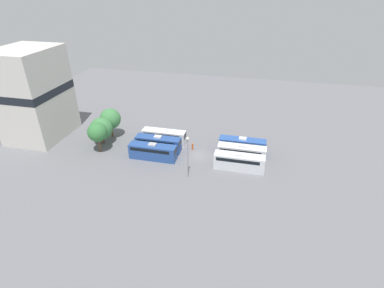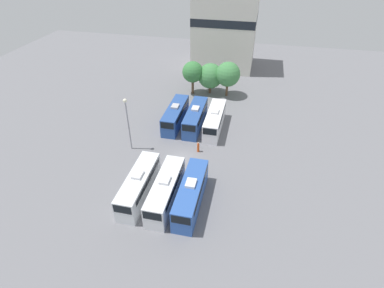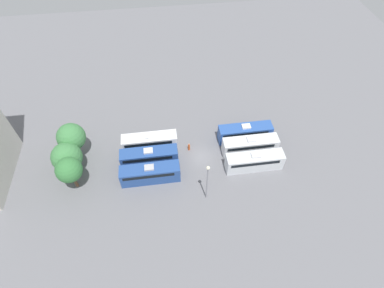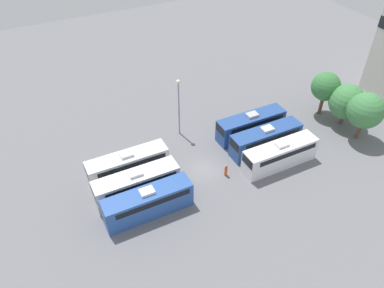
# 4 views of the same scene
# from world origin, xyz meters

# --- Properties ---
(ground_plane) EXTENTS (120.86, 120.86, 0.00)m
(ground_plane) POSITION_xyz_m (0.00, 0.00, 0.00)
(ground_plane) COLOR slate
(bus_0) EXTENTS (2.57, 10.22, 3.67)m
(bus_0) POSITION_xyz_m (-3.50, -9.07, 1.82)
(bus_0) COLOR silver
(bus_0) RESTS_ON ground_plane
(bus_1) EXTENTS (2.57, 10.22, 3.67)m
(bus_1) POSITION_xyz_m (0.14, -9.24, 1.82)
(bus_1) COLOR silver
(bus_1) RESTS_ON ground_plane
(bus_2) EXTENTS (2.57, 10.22, 3.67)m
(bus_2) POSITION_xyz_m (3.39, -9.10, 1.82)
(bus_2) COLOR #2D56A8
(bus_2) RESTS_ON ground_plane
(bus_3) EXTENTS (2.57, 10.22, 3.67)m
(bus_3) POSITION_xyz_m (-3.64, 9.35, 1.82)
(bus_3) COLOR #284C93
(bus_3) RESTS_ON ground_plane
(bus_4) EXTENTS (2.57, 10.22, 3.67)m
(bus_4) POSITION_xyz_m (-0.02, 9.35, 1.82)
(bus_4) COLOR #284C93
(bus_4) RESTS_ON ground_plane
(bus_5) EXTENTS (2.57, 10.22, 3.67)m
(bus_5) POSITION_xyz_m (3.45, 9.10, 1.82)
(bus_5) COLOR white
(bus_5) RESTS_ON ground_plane
(worker_person) EXTENTS (0.36, 0.36, 1.78)m
(worker_person) POSITION_xyz_m (2.05, 1.88, 0.83)
(worker_person) COLOR #CC4C19
(worker_person) RESTS_ON ground_plane
(light_pole) EXTENTS (0.60, 0.60, 8.84)m
(light_pole) POSITION_xyz_m (-8.52, 0.36, 5.89)
(light_pole) COLOR gray
(light_pole) RESTS_ON ground_plane
(tree_0) EXTENTS (4.32, 4.32, 6.97)m
(tree_0) POSITION_xyz_m (-3.32, 22.03, 4.78)
(tree_0) COLOR brown
(tree_0) RESTS_ON ground_plane
(tree_1) EXTENTS (5.19, 5.19, 6.42)m
(tree_1) POSITION_xyz_m (0.20, 23.12, 3.81)
(tree_1) COLOR brown
(tree_1) RESTS_ON ground_plane
(tree_2) EXTENTS (4.99, 4.99, 7.24)m
(tree_2) POSITION_xyz_m (3.89, 22.56, 4.73)
(tree_2) COLOR brown
(tree_2) RESTS_ON ground_plane
(depot_building) EXTENTS (14.61, 11.87, 21.07)m
(depot_building) POSITION_xyz_m (0.79, 39.52, 10.62)
(depot_building) COLOR beige
(depot_building) RESTS_ON ground_plane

